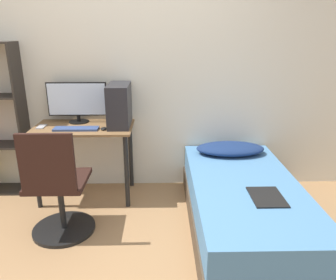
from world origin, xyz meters
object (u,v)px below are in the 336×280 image
at_px(monitor, 77,101).
at_px(keyboard, 76,129).
at_px(pc_tower, 119,105).
at_px(bed, 244,206).
at_px(office_chair, 58,195).

distance_m(monitor, keyboard, 0.34).
height_order(monitor, keyboard, monitor).
distance_m(keyboard, pc_tower, 0.47).
relative_size(bed, keyboard, 4.38).
height_order(office_chair, monitor, monitor).
bearing_deg(bed, keyboard, 160.65).
relative_size(office_chair, keyboard, 2.27).
bearing_deg(keyboard, bed, -19.35).
bearing_deg(office_chair, pc_tower, 58.49).
bearing_deg(keyboard, monitor, 97.72).
height_order(bed, monitor, monitor).
xyz_separation_m(office_chair, pc_tower, (0.44, 0.72, 0.58)).
relative_size(office_chair, pc_tower, 2.17).
xyz_separation_m(office_chair, bed, (1.54, 0.05, -0.15)).
distance_m(bed, keyboard, 1.68).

